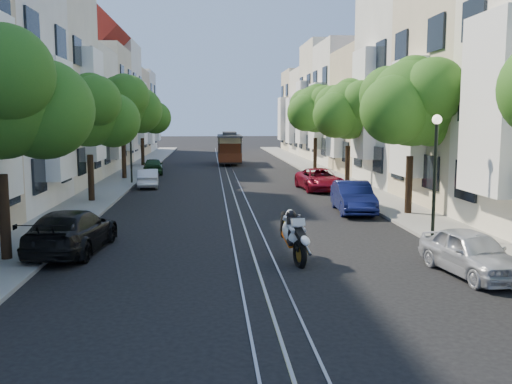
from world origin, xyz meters
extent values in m
plane|color=black|center=(0.00, 28.00, 0.00)|extent=(200.00, 200.00, 0.00)
cube|color=gray|center=(7.25, 28.00, 0.06)|extent=(2.50, 80.00, 0.12)
cube|color=gray|center=(-7.25, 28.00, 0.06)|extent=(2.50, 80.00, 0.12)
cube|color=gray|center=(-0.55, 28.00, 0.01)|extent=(0.06, 80.00, 0.02)
cube|color=gray|center=(0.00, 28.00, 0.01)|extent=(0.06, 80.00, 0.02)
cube|color=gray|center=(0.55, 28.00, 0.01)|extent=(0.06, 80.00, 0.02)
cube|color=tan|center=(0.00, 28.00, 0.00)|extent=(0.08, 80.00, 0.01)
cube|color=white|center=(8.20, 4.00, 4.62)|extent=(0.90, 3.04, 6.05)
cube|color=beige|center=(12.00, 12.00, 5.00)|extent=(7.00, 8.00, 10.00)
cube|color=white|center=(8.20, 12.00, 4.20)|extent=(0.90, 3.04, 5.50)
cube|color=silver|center=(12.00, 20.00, 6.00)|extent=(7.00, 8.00, 12.00)
cube|color=white|center=(8.20, 20.00, 5.04)|extent=(0.90, 3.04, 6.60)
cube|color=#C6B28C|center=(12.00, 28.00, 4.50)|extent=(7.00, 8.00, 9.00)
cube|color=white|center=(8.20, 28.00, 3.78)|extent=(0.90, 3.04, 4.95)
cube|color=white|center=(12.00, 36.00, 5.25)|extent=(7.00, 8.00, 10.50)
cube|color=white|center=(8.20, 36.00, 4.41)|extent=(0.90, 3.04, 5.78)
cube|color=beige|center=(12.00, 44.00, 5.75)|extent=(7.00, 8.00, 11.50)
cube|color=white|center=(8.20, 44.00, 4.83)|extent=(0.90, 3.04, 6.32)
cube|color=silver|center=(12.00, 52.00, 4.75)|extent=(7.00, 8.00, 9.50)
cube|color=white|center=(8.20, 52.00, 3.99)|extent=(0.90, 3.04, 5.23)
cube|color=beige|center=(12.00, 60.00, 5.00)|extent=(7.00, 8.00, 10.00)
cube|color=white|center=(8.20, 60.00, 4.20)|extent=(0.90, 3.04, 5.50)
cube|color=white|center=(-8.20, 12.00, 4.12)|extent=(0.90, 3.04, 5.39)
cube|color=beige|center=(-12.00, 20.00, 5.88)|extent=(7.00, 8.00, 11.76)
cube|color=white|center=(-8.20, 20.00, 4.94)|extent=(0.90, 3.04, 6.47)
cube|color=silver|center=(-12.00, 28.00, 4.41)|extent=(7.00, 8.00, 8.82)
cube|color=white|center=(-8.20, 28.00, 3.70)|extent=(0.90, 3.04, 4.85)
cube|color=beige|center=(-12.00, 36.00, 5.14)|extent=(7.00, 8.00, 10.29)
cube|color=white|center=(-8.20, 36.00, 4.32)|extent=(0.90, 3.04, 5.66)
cube|color=silver|center=(-12.00, 44.00, 5.63)|extent=(7.00, 8.00, 11.27)
cube|color=white|center=(-8.20, 44.00, 4.73)|extent=(0.90, 3.04, 6.20)
cube|color=#C6B28C|center=(-12.00, 52.00, 4.66)|extent=(7.00, 8.00, 9.31)
cube|color=white|center=(-8.20, 52.00, 3.91)|extent=(0.90, 3.04, 5.12)
cube|color=white|center=(-12.00, 60.00, 4.90)|extent=(7.00, 8.00, 9.80)
cube|color=white|center=(-8.20, 60.00, 4.12)|extent=(0.90, 3.04, 5.39)
cylinder|color=black|center=(7.20, 9.00, 1.34)|extent=(0.30, 0.30, 2.45)
sphere|color=#205816|center=(7.20, 9.00, 4.81)|extent=(3.64, 3.64, 3.64)
sphere|color=#205816|center=(8.30, 9.50, 4.41)|extent=(2.91, 2.91, 2.91)
sphere|color=#205816|center=(6.25, 8.30, 4.51)|extent=(2.84, 2.84, 2.84)
sphere|color=#205816|center=(7.30, 9.10, 5.71)|extent=(2.18, 2.18, 2.18)
cylinder|color=black|center=(7.20, 20.00, 1.31)|extent=(0.30, 0.30, 2.38)
sphere|color=#205816|center=(7.20, 20.00, 4.68)|extent=(3.54, 3.54, 3.54)
sphere|color=#205816|center=(8.30, 20.50, 4.28)|extent=(2.83, 2.83, 2.83)
sphere|color=#205816|center=(6.25, 19.30, 4.38)|extent=(2.76, 2.76, 2.76)
sphere|color=#205816|center=(7.30, 20.10, 5.58)|extent=(2.12, 2.12, 2.12)
cylinder|color=black|center=(7.20, 31.00, 1.38)|extent=(0.30, 0.30, 2.52)
sphere|color=#205816|center=(7.20, 31.00, 4.94)|extent=(3.74, 3.74, 3.74)
sphere|color=#205816|center=(8.30, 31.50, 4.54)|extent=(3.00, 3.00, 3.00)
sphere|color=#205816|center=(6.25, 30.30, 4.64)|extent=(2.92, 2.92, 2.92)
sphere|color=#205816|center=(7.30, 31.10, 5.84)|extent=(2.25, 2.25, 2.25)
cylinder|color=black|center=(-7.20, 2.00, 1.34)|extent=(0.30, 0.30, 2.45)
sphere|color=#205816|center=(-6.10, 2.50, 4.41)|extent=(2.91, 2.91, 2.91)
sphere|color=#205816|center=(-7.10, 2.10, 5.71)|extent=(2.18, 2.18, 2.18)
cylinder|color=black|center=(-7.20, 14.00, 1.26)|extent=(0.30, 0.30, 2.27)
sphere|color=#205816|center=(-7.20, 14.00, 4.47)|extent=(3.38, 3.38, 3.38)
sphere|color=#205816|center=(-6.10, 14.50, 4.07)|extent=(2.70, 2.70, 2.70)
sphere|color=#205816|center=(-8.15, 13.30, 4.17)|extent=(2.64, 2.64, 2.64)
sphere|color=#205816|center=(-7.10, 14.10, 5.38)|extent=(2.03, 2.03, 2.03)
cylinder|color=black|center=(-7.20, 25.00, 1.43)|extent=(0.30, 0.30, 2.62)
sphere|color=#205816|center=(-7.20, 25.00, 5.14)|extent=(3.90, 3.90, 3.90)
sphere|color=#205816|center=(-6.10, 25.50, 4.74)|extent=(3.12, 3.12, 3.12)
sphere|color=#205816|center=(-8.15, 24.30, 4.84)|extent=(3.04, 3.04, 3.04)
sphere|color=#205816|center=(-7.10, 25.10, 6.04)|extent=(2.34, 2.34, 2.34)
cylinder|color=black|center=(-7.20, 36.00, 1.31)|extent=(0.30, 0.30, 2.38)
sphere|color=#205816|center=(-7.20, 36.00, 4.68)|extent=(3.54, 3.54, 3.54)
sphere|color=#205816|center=(-6.10, 36.50, 4.28)|extent=(2.83, 2.83, 2.83)
sphere|color=#205816|center=(-8.15, 35.30, 4.38)|extent=(2.76, 2.76, 2.76)
sphere|color=#205816|center=(-7.10, 36.10, 5.58)|extent=(2.12, 2.12, 2.12)
cylinder|color=black|center=(6.30, 4.00, 2.12)|extent=(0.12, 0.12, 4.00)
sphere|color=#FFF2CC|center=(6.30, 4.00, 4.12)|extent=(0.32, 0.32, 0.32)
cylinder|color=black|center=(-6.30, 22.00, 2.12)|extent=(0.12, 0.12, 4.00)
sphere|color=#FFF2CC|center=(-6.30, 22.00, 4.12)|extent=(0.32, 0.32, 0.32)
torus|color=black|center=(1.20, 0.85, 0.34)|extent=(0.33, 0.87, 0.85)
torus|color=black|center=(0.92, 2.28, 0.94)|extent=(0.30, 0.84, 0.83)
ellipsoid|color=white|center=(1.06, 1.53, 0.84)|extent=(0.71, 1.22, 0.93)
ellipsoid|color=white|center=(1.12, 1.28, 1.09)|extent=(0.53, 0.70, 0.53)
cube|color=black|center=(1.21, 0.80, 0.92)|extent=(0.36, 0.65, 0.35)
cube|color=silver|center=(1.12, 1.24, 1.19)|extent=(0.49, 0.70, 0.35)
sphere|color=black|center=(1.05, 1.60, 1.35)|extent=(0.30, 0.30, 0.30)
cube|color=black|center=(0.50, 38.46, 0.40)|extent=(2.12, 7.09, 0.27)
cube|color=#481C0C|center=(0.50, 38.46, 1.46)|extent=(2.18, 4.44, 2.12)
cube|color=beige|center=(0.50, 38.46, 2.25)|extent=(2.22, 4.49, 0.53)
cube|color=#2D2D30|center=(0.50, 38.46, 2.61)|extent=(2.30, 7.10, 0.16)
cube|color=#2D2D30|center=(0.50, 38.46, 2.83)|extent=(1.29, 3.99, 0.31)
imported|color=#A5A8B1|center=(5.60, -0.40, 0.61)|extent=(1.92, 3.75, 1.22)
imported|color=#0E1446|center=(5.04, 10.02, 0.69)|extent=(1.73, 4.27, 1.38)
imported|color=maroon|center=(5.06, 18.02, 0.64)|extent=(2.41, 4.73, 1.28)
imported|color=black|center=(-5.60, 3.12, 0.68)|extent=(2.35, 4.83, 1.35)
imported|color=silver|center=(-5.08, 20.31, 0.57)|extent=(1.46, 3.53, 1.13)
imported|color=#15361A|center=(-5.60, 28.74, 0.62)|extent=(1.78, 3.76, 1.24)
camera|label=1|loc=(-1.29, -14.67, 4.12)|focal=40.00mm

